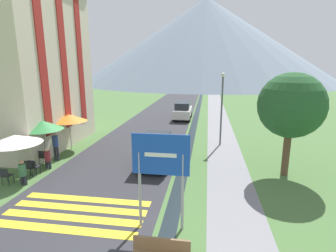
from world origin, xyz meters
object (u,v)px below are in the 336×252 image
Objects in this scene: tree_by_path at (291,106)px; cafe_chair_middle at (43,156)px; cafe_chair_near_right at (34,166)px; streetlamp at (222,103)px; cafe_chair_nearest at (6,175)px; person_standing_terrace at (56,144)px; cafe_umbrella_front_white at (15,139)px; road_sign at (161,165)px; parked_car_near at (156,149)px; hotel_building at (29,55)px; cafe_umbrella_middle_green at (43,125)px; cafe_umbrella_rear_orange at (69,118)px; person_seated_far at (48,157)px; person_seated_near at (23,171)px; cafe_chair_near_left at (30,167)px; parked_car_far at (183,111)px.

cafe_chair_middle is at bearing -177.45° from tree_by_path.
cafe_chair_near_right is 0.17× the size of streetlamp.
person_standing_terrace is (0.52, 3.38, 0.51)m from cafe_chair_nearest.
cafe_umbrella_front_white reaches higher than person_standing_terrace.
road_sign is 6.17m from parked_car_near.
hotel_building is 13.67× the size of cafe_chair_near_right.
cafe_umbrella_front_white is (-0.45, -0.49, 1.55)m from cafe_chair_near_right.
cafe_chair_nearest is 2.67m from cafe_chair_middle.
cafe_umbrella_middle_green is 2.54m from cafe_umbrella_rear_orange.
parked_car_near is 3.19× the size of person_seated_far.
streetlamp is (9.77, 4.79, 2.00)m from person_standing_terrace.
cafe_chair_near_right is 1.10m from person_seated_near.
parked_car_near is at bearing 2.73° from person_standing_terrace.
streetlamp reaches higher than parked_car_near.
parked_car_near is at bearing -4.62° from cafe_chair_near_right.
streetlamp is at bearing 26.11° from person_standing_terrace.
cafe_umbrella_front_white reaches higher than parked_car_near.
cafe_chair_nearest is 1.00× the size of cafe_chair_near_right.
person_standing_terrace is (-0.27, 3.25, 0.33)m from person_seated_near.
cafe_chair_near_left is (-6.08, -2.55, -0.39)m from parked_car_near.
cafe_umbrella_front_white is at bearing -113.47° from person_seated_far.
tree_by_path is (12.95, 2.14, 3.11)m from cafe_chair_near_left.
tree_by_path is at bearing 44.50° from road_sign.
cafe_chair_nearest is at bearing -98.81° from person_standing_terrace.
cafe_umbrella_front_white is (2.62, -5.36, -4.19)m from hotel_building.
cafe_umbrella_middle_green is 1.98× the size of person_seated_near.
person_seated_near is at bearing -109.44° from parked_car_far.
road_sign reaches higher than person_standing_terrace.
cafe_umbrella_middle_green is at bearing 103.91° from cafe_chair_nearest.
hotel_building is at bearing 126.49° from cafe_chair_nearest.
streetlamp is at bearing 32.24° from person_seated_far.
hotel_building is 4.68× the size of cafe_umbrella_middle_green.
tree_by_path is at bearing -18.08° from cafe_chair_near_right.
cafe_chair_nearest is 1.20m from cafe_chair_near_left.
tree_by_path is at bearing -64.35° from parked_car_far.
hotel_building is at bearing 165.02° from parked_car_near.
cafe_chair_nearest is 0.17× the size of streetlamp.
parked_car_near reaches higher than cafe_chair_nearest.
parked_car_far reaches higher than person_seated_near.
streetlamp is (9.54, 6.01, 2.35)m from person_seated_far.
hotel_building reaches higher than road_sign.
tree_by_path is at bearing -0.56° from person_standing_terrace.
streetlamp reaches higher than road_sign.
cafe_chair_middle is 0.68× the size of person_seated_near.
hotel_building is 15.30m from parked_car_far.
hotel_building is at bearing 151.59° from cafe_chair_middle.
cafe_chair_middle is at bearing -92.33° from cafe_umbrella_rear_orange.
hotel_building is 13.67× the size of cafe_chair_nearest.
streetlamp is at bearing 14.05° from cafe_umbrella_rear_orange.
parked_car_near is at bearing 4.80° from cafe_chair_near_left.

